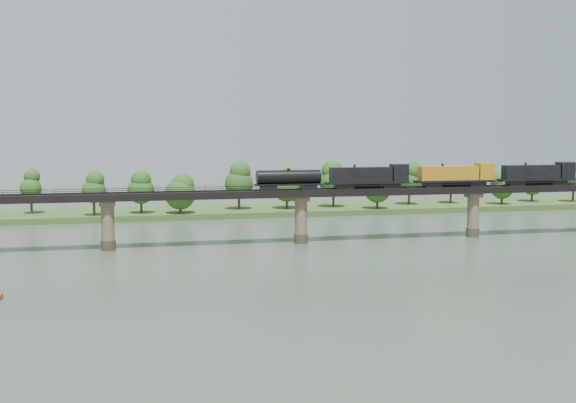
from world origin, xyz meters
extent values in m
plane|color=#384738|center=(0.00, 0.00, 0.00)|extent=(400.00, 400.00, 0.00)
cube|color=#325221|center=(0.00, 85.00, 0.80)|extent=(300.00, 24.00, 1.60)
cylinder|color=#473A2D|center=(-40.00, 30.00, 1.00)|extent=(3.00, 3.00, 2.00)
cylinder|color=#816854|center=(-40.00, 30.00, 5.50)|extent=(2.60, 2.60, 9.00)
cube|color=#816854|center=(-40.00, 30.00, 9.50)|extent=(3.20, 3.20, 1.00)
cylinder|color=#473A2D|center=(0.00, 30.00, 1.00)|extent=(3.00, 3.00, 2.00)
cylinder|color=#816854|center=(0.00, 30.00, 5.50)|extent=(2.60, 2.60, 9.00)
cube|color=#816854|center=(0.00, 30.00, 9.50)|extent=(3.20, 3.20, 1.00)
cylinder|color=#473A2D|center=(40.00, 30.00, 1.00)|extent=(3.00, 3.00, 2.00)
cylinder|color=#816854|center=(40.00, 30.00, 5.50)|extent=(2.60, 2.60, 9.00)
cube|color=#816854|center=(40.00, 30.00, 9.50)|extent=(3.20, 3.20, 1.00)
cube|color=black|center=(0.00, 30.00, 10.75)|extent=(220.00, 5.00, 1.50)
cube|color=black|center=(0.00, 29.25, 11.58)|extent=(220.00, 0.12, 0.16)
cube|color=black|center=(0.00, 30.75, 11.58)|extent=(220.00, 0.12, 0.16)
cube|color=black|center=(0.00, 27.60, 12.20)|extent=(220.00, 0.10, 0.10)
cube|color=black|center=(0.00, 32.40, 12.20)|extent=(220.00, 0.10, 0.10)
cube|color=black|center=(0.00, 27.60, 11.85)|extent=(0.08, 0.08, 0.70)
cube|color=black|center=(0.00, 32.40, 11.85)|extent=(0.08, 0.08, 0.70)
cylinder|color=#382619|center=(-60.94, 84.18, 3.46)|extent=(0.70, 0.70, 3.71)
sphere|color=#1E4814|center=(-60.94, 84.18, 8.41)|extent=(5.67, 5.67, 5.67)
sphere|color=#1E4814|center=(-60.94, 84.18, 11.50)|extent=(4.25, 4.25, 4.25)
cylinder|color=#382619|center=(-44.43, 76.31, 3.35)|extent=(0.70, 0.70, 3.51)
sphere|color=#1E4814|center=(-44.43, 76.31, 8.03)|extent=(6.31, 6.31, 6.31)
sphere|color=#1E4814|center=(-44.43, 76.31, 10.96)|extent=(4.73, 4.73, 4.73)
cylinder|color=#382619|center=(-32.24, 78.84, 3.27)|extent=(0.70, 0.70, 3.34)
sphere|color=#1E4814|center=(-32.24, 78.84, 7.73)|extent=(7.18, 7.18, 7.18)
sphere|color=#1E4814|center=(-32.24, 78.84, 10.52)|extent=(5.39, 5.39, 5.39)
cylinder|color=#382619|center=(-22.01, 76.15, 3.01)|extent=(0.70, 0.70, 2.83)
sphere|color=#1E4814|center=(-22.01, 76.15, 6.78)|extent=(8.26, 8.26, 8.26)
sphere|color=#1E4814|center=(-22.01, 76.15, 9.14)|extent=(6.19, 6.19, 6.19)
cylinder|color=#382619|center=(-5.04, 82.68, 3.58)|extent=(0.70, 0.70, 3.96)
sphere|color=#1E4814|center=(-5.04, 82.68, 8.87)|extent=(8.07, 8.07, 8.07)
sphere|color=#1E4814|center=(-5.04, 82.68, 12.17)|extent=(6.05, 6.05, 6.05)
cylinder|color=#382619|center=(8.52, 81.14, 3.23)|extent=(0.70, 0.70, 3.27)
sphere|color=#1E4814|center=(8.52, 81.14, 7.59)|extent=(8.03, 8.03, 8.03)
sphere|color=#1E4814|center=(8.52, 81.14, 10.31)|extent=(6.02, 6.02, 6.02)
cylinder|color=#382619|center=(22.65, 82.31, 3.56)|extent=(0.70, 0.70, 3.92)
sphere|color=#1E4814|center=(22.65, 82.31, 8.79)|extent=(8.29, 8.29, 8.29)
sphere|color=#1E4814|center=(22.65, 82.31, 12.05)|extent=(6.21, 6.21, 6.21)
cylinder|color=#382619|center=(33.59, 75.35, 3.11)|extent=(0.70, 0.70, 3.02)
sphere|color=#1E4814|center=(33.59, 75.35, 7.15)|extent=(7.74, 7.74, 7.74)
sphere|color=#1E4814|center=(33.59, 75.35, 9.67)|extent=(5.80, 5.80, 5.80)
cylinder|color=#382619|center=(46.81, 84.03, 3.50)|extent=(0.70, 0.70, 3.80)
sphere|color=#1E4814|center=(46.81, 84.03, 8.56)|extent=(7.47, 7.47, 7.47)
sphere|color=#1E4814|center=(46.81, 84.03, 11.73)|extent=(5.60, 5.60, 5.60)
cylinder|color=#382619|center=(60.48, 84.26, 3.29)|extent=(0.70, 0.70, 3.38)
sphere|color=#1E4814|center=(60.48, 84.26, 7.80)|extent=(6.23, 6.23, 6.23)
sphere|color=#1E4814|center=(60.48, 84.26, 10.62)|extent=(4.67, 4.67, 4.67)
cylinder|color=#382619|center=(74.35, 78.39, 2.99)|extent=(0.70, 0.70, 2.77)
sphere|color=#1E4814|center=(74.35, 78.39, 6.68)|extent=(7.04, 7.04, 7.04)
sphere|color=#1E4814|center=(74.35, 78.39, 8.99)|extent=(5.28, 5.28, 5.28)
cylinder|color=#382619|center=(87.62, 83.57, 3.07)|extent=(0.70, 0.70, 2.94)
sphere|color=#1E4814|center=(87.62, 83.57, 7.00)|extent=(6.73, 6.73, 6.73)
sphere|color=#1E4814|center=(87.62, 83.57, 9.45)|extent=(5.05, 5.05, 5.05)
cylinder|color=#382619|center=(99.73, 80.10, 3.57)|extent=(0.70, 0.70, 3.94)
sphere|color=#1E4814|center=(99.73, 80.10, 8.83)|extent=(6.17, 6.17, 6.17)
sphere|color=#1E4814|center=(99.73, 80.10, 12.11)|extent=(4.62, 4.62, 4.62)
cube|color=black|center=(60.99, 30.00, 12.03)|extent=(3.89, 2.33, 1.07)
cube|color=black|center=(50.29, 30.00, 12.03)|extent=(3.89, 2.33, 1.07)
cube|color=black|center=(55.64, 30.00, 12.72)|extent=(18.48, 2.92, 0.49)
cube|color=black|center=(54.18, 30.00, 14.52)|extent=(13.62, 2.63, 3.11)
cube|color=black|center=(62.93, 30.00, 14.81)|extent=(3.50, 2.92, 3.70)
cylinder|color=black|center=(55.64, 30.00, 12.18)|extent=(5.84, 1.36, 1.36)
cube|color=black|center=(40.56, 30.00, 12.03)|extent=(3.89, 2.33, 1.07)
cube|color=black|center=(29.86, 30.00, 12.03)|extent=(3.89, 2.33, 1.07)
cube|color=black|center=(35.21, 30.00, 12.72)|extent=(18.48, 2.92, 0.49)
cube|color=#C56E18|center=(33.76, 30.00, 14.52)|extent=(13.62, 2.63, 3.11)
cube|color=#C56E18|center=(42.51, 30.00, 14.81)|extent=(3.50, 2.92, 3.70)
cylinder|color=black|center=(35.21, 30.00, 12.18)|extent=(5.84, 1.36, 1.36)
cube|color=black|center=(20.14, 30.00, 12.03)|extent=(3.89, 2.33, 1.07)
cube|color=black|center=(9.44, 30.00, 12.03)|extent=(3.89, 2.33, 1.07)
cube|color=black|center=(14.79, 30.00, 12.72)|extent=(18.48, 2.92, 0.49)
cube|color=black|center=(13.33, 30.00, 14.52)|extent=(13.62, 2.63, 3.11)
cube|color=black|center=(22.08, 30.00, 14.81)|extent=(3.50, 2.92, 3.70)
cylinder|color=black|center=(14.79, 30.00, 12.18)|extent=(5.84, 1.36, 1.36)
cube|color=black|center=(1.66, 30.00, 12.03)|extent=(3.40, 2.14, 1.07)
cube|color=black|center=(-7.10, 30.00, 12.03)|extent=(3.40, 2.14, 1.07)
cube|color=black|center=(-2.72, 30.00, 12.67)|extent=(14.59, 2.33, 0.29)
cylinder|color=black|center=(-2.72, 30.00, 14.22)|extent=(13.62, 2.92, 2.92)
cylinder|color=black|center=(-2.72, 30.00, 15.78)|extent=(0.68, 0.68, 0.49)
camera|label=1|loc=(-36.60, -118.01, 24.53)|focal=45.00mm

